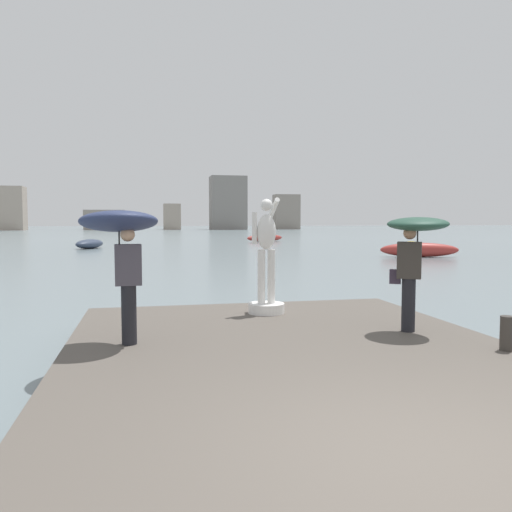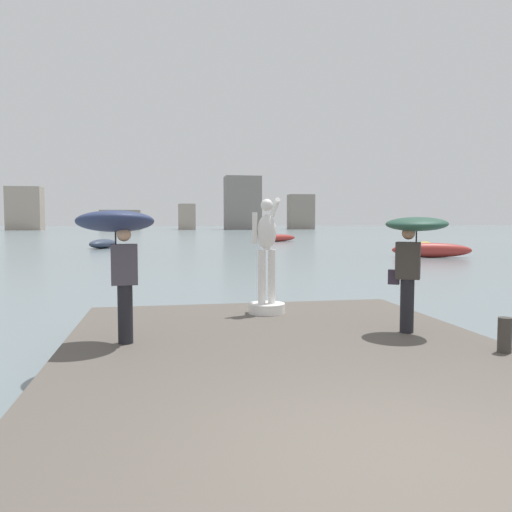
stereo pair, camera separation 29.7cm
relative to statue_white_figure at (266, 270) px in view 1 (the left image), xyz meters
name	(u,v)px [view 1 (the left image)]	position (x,y,z in m)	size (l,w,h in m)	color
ground_plane	(171,247)	(-0.25, 33.76, -1.25)	(400.00, 400.00, 0.00)	slate
pier	(322,388)	(-0.25, -3.98, -1.05)	(6.50, 10.53, 0.40)	#564F47
statue_white_figure	(266,270)	(0.00, 0.00, 0.00)	(0.72, 0.92, 2.28)	white
onlooker_left	(121,235)	(-2.67, -2.04, 0.76)	(1.20, 1.23, 2.03)	black
onlooker_right	(415,242)	(1.98, -2.16, 0.63)	(1.35, 1.36, 1.91)	black
mooring_bollard	(507,333)	(2.63, -3.56, -0.61)	(0.19, 0.19, 0.49)	#38332D
boat_near	(410,245)	(19.02, 28.56, -0.97)	(3.24, 3.40, 0.57)	#B2993D
boat_far	(265,238)	(10.36, 44.22, -0.86)	(4.82, 3.14, 0.78)	#9E2D28
boat_leftward	(90,244)	(-6.81, 33.36, -0.88)	(2.72, 3.84, 0.75)	#2D384C
boat_rightward	(419,250)	(14.20, 18.79, -0.81)	(4.82, 2.33, 0.89)	#9E2D28
distant_skyline	(164,210)	(2.24, 124.87, 3.94)	(78.68, 10.12, 13.98)	#A89989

